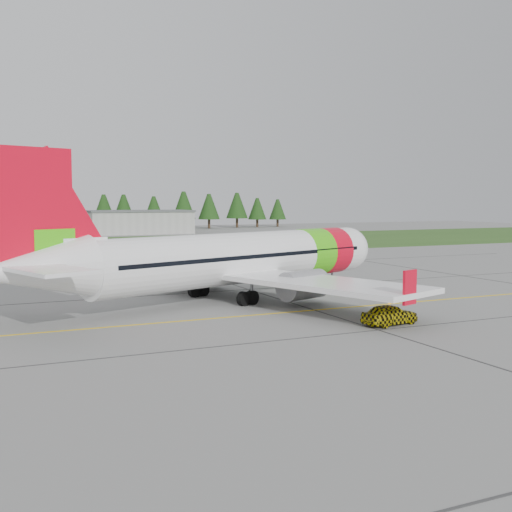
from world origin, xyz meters
name	(u,v)px	position (x,y,z in m)	size (l,w,h in m)	color
ground	(230,345)	(0.00, 0.00, 0.00)	(320.00, 320.00, 0.00)	gray
aircraft	(232,259)	(6.52, 15.34, 3.29)	(36.27, 34.42, 11.39)	white
follow_me_car	(390,294)	(11.66, 1.14, 2.03)	(1.63, 1.38, 4.05)	#CFBD0B
grass_strip	(49,247)	(0.00, 82.00, 0.01)	(320.00, 50.00, 0.03)	#30561E
taxi_guideline	(185,321)	(0.00, 8.00, 0.01)	(120.00, 0.25, 0.02)	gold
hangar_east	(139,223)	(25.00, 118.00, 2.60)	(24.00, 12.00, 5.20)	#A8A8A3
treeline	(20,212)	(0.00, 138.00, 5.00)	(160.00, 8.00, 10.00)	#1C3F14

